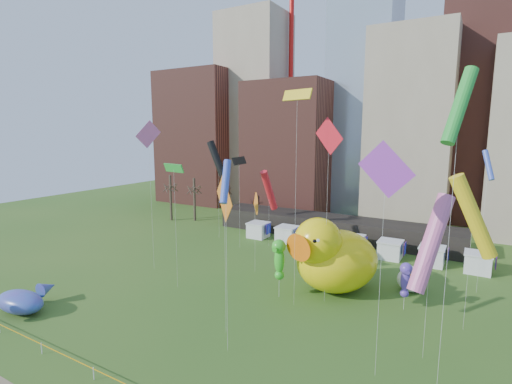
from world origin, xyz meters
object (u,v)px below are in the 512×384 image
Objects in this scene: big_duck at (333,257)px; small_duck at (411,279)px; whale_inflatable at (22,300)px; seahorse_green at (279,256)px; seahorse_purple at (405,277)px.

big_duck is 8.52m from small_duck.
whale_inflatable is at bearing -116.47° from big_duck.
seahorse_green is 11.92m from seahorse_purple.
small_duck is 0.84× the size of seahorse_purple.
small_duck is (7.12, 4.04, -2.35)m from big_duck.
seahorse_purple is (11.38, 3.41, -1.07)m from seahorse_green.
small_duck reaches higher than whale_inflatable.
small_duck is 14.24m from seahorse_green.
small_duck is 0.65× the size of seahorse_green.
seahorse_purple is at bearing 18.23° from big_duck.
seahorse_green is at bearing -110.39° from big_duck.
whale_inflatable is (-30.49, -18.19, -2.16)m from seahorse_purple.
big_duck reaches higher than seahorse_purple.
small_duck is 0.57× the size of whale_inflatable.
seahorse_purple is 0.68× the size of whale_inflatable.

